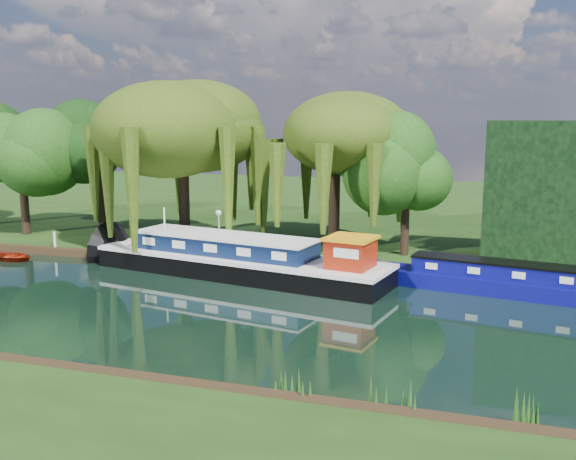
% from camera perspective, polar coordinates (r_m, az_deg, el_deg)
% --- Properties ---
extents(ground, '(120.00, 120.00, 0.00)m').
position_cam_1_polar(ground, '(31.43, -14.74, -6.30)').
color(ground, black).
extents(far_bank, '(120.00, 52.00, 0.45)m').
position_cam_1_polar(far_bank, '(62.16, 2.20, 2.23)').
color(far_bank, '#1B330E').
rests_on(far_bank, ground).
extents(dutch_barge, '(17.52, 6.84, 3.61)m').
position_cam_1_polar(dutch_barge, '(35.39, -4.18, -2.67)').
color(dutch_barge, black).
rests_on(dutch_barge, ground).
extents(narrowboat, '(12.21, 4.00, 1.76)m').
position_cam_1_polar(narrowboat, '(33.58, 18.16, -4.32)').
color(narrowboat, '#080963').
rests_on(narrowboat, ground).
extents(red_dinghy, '(3.32, 2.56, 0.63)m').
position_cam_1_polar(red_dinghy, '(42.83, -23.32, -2.47)').
color(red_dinghy, maroon).
rests_on(red_dinghy, ground).
extents(willow_left, '(8.37, 8.37, 10.03)m').
position_cam_1_polar(willow_left, '(41.55, -9.39, 8.63)').
color(willow_left, black).
rests_on(willow_left, far_bank).
extents(willow_right, '(7.29, 7.29, 8.88)m').
position_cam_1_polar(willow_right, '(39.97, 4.19, 7.53)').
color(willow_right, black).
rests_on(willow_right, far_bank).
extents(tree_far_left, '(5.26, 5.26, 8.47)m').
position_cam_1_polar(tree_far_left, '(48.69, -22.66, 6.43)').
color(tree_far_left, black).
rests_on(tree_far_left, far_bank).
extents(tree_far_mid, '(5.27, 5.27, 8.63)m').
position_cam_1_polar(tree_far_mid, '(48.94, -16.47, 6.98)').
color(tree_far_mid, black).
rests_on(tree_far_mid, far_bank).
extents(tree_far_right, '(4.46, 4.46, 7.30)m').
position_cam_1_polar(tree_far_right, '(38.63, 10.51, 5.15)').
color(tree_far_right, black).
rests_on(tree_far_right, far_bank).
extents(conifer_hedge, '(6.00, 3.00, 8.00)m').
position_cam_1_polar(conifer_hedge, '(39.66, 21.33, 3.25)').
color(conifer_hedge, black).
rests_on(conifer_hedge, far_bank).
extents(lamppost, '(0.36, 0.36, 2.56)m').
position_cam_1_polar(lamppost, '(39.73, -6.19, 0.94)').
color(lamppost, silver).
rests_on(lamppost, far_bank).
extents(mooring_posts, '(19.16, 0.16, 1.00)m').
position_cam_1_polar(mooring_posts, '(38.55, -8.77, -1.62)').
color(mooring_posts, silver).
rests_on(mooring_posts, far_bank).
extents(reeds_near, '(33.70, 1.50, 1.10)m').
position_cam_1_polar(reeds_near, '(21.76, -10.02, -12.01)').
color(reeds_near, '#1B4612').
rests_on(reeds_near, ground).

